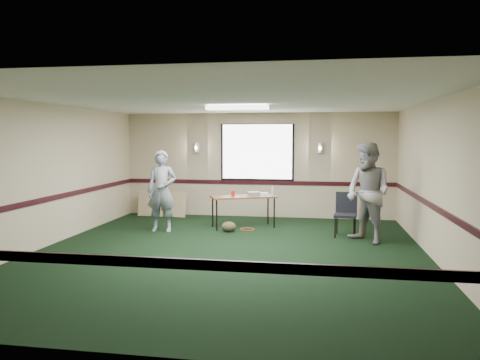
% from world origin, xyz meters
% --- Properties ---
extents(ground, '(8.00, 8.00, 0.00)m').
position_xyz_m(ground, '(0.00, 0.00, 0.00)').
color(ground, black).
rests_on(ground, ground).
extents(room_shell, '(8.00, 8.02, 8.00)m').
position_xyz_m(room_shell, '(0.00, 2.12, 1.58)').
color(room_shell, tan).
rests_on(room_shell, ground).
extents(folding_table, '(1.57, 1.12, 0.73)m').
position_xyz_m(folding_table, '(-0.12, 2.46, 0.68)').
color(folding_table, brown).
rests_on(folding_table, ground).
extents(projector, '(0.32, 0.29, 0.09)m').
position_xyz_m(projector, '(0.11, 2.55, 0.77)').
color(projector, gray).
rests_on(projector, folding_table).
extents(game_console, '(0.19, 0.15, 0.04)m').
position_xyz_m(game_console, '(0.31, 2.84, 0.75)').
color(game_console, white).
rests_on(game_console, folding_table).
extents(red_cup, '(0.08, 0.08, 0.12)m').
position_xyz_m(red_cup, '(-0.34, 2.38, 0.79)').
color(red_cup, red).
rests_on(red_cup, folding_table).
extents(water_bottle, '(0.06, 0.06, 0.21)m').
position_xyz_m(water_bottle, '(0.55, 2.56, 0.83)').
color(water_bottle, '#85C4D9').
rests_on(water_bottle, folding_table).
extents(duffel_bag, '(0.36, 0.29, 0.23)m').
position_xyz_m(duffel_bag, '(-0.35, 1.89, 0.11)').
color(duffel_bag, '#3F3C24').
rests_on(duffel_bag, ground).
extents(cable_coil, '(0.40, 0.40, 0.02)m').
position_xyz_m(cable_coil, '(0.01, 2.23, 0.01)').
color(cable_coil, red).
rests_on(cable_coil, ground).
extents(folded_table, '(1.32, 0.26, 0.67)m').
position_xyz_m(folded_table, '(-2.46, 3.60, 0.33)').
color(folded_table, tan).
rests_on(folded_table, ground).
extents(conference_chair, '(0.50, 0.52, 0.91)m').
position_xyz_m(conference_chair, '(2.15, 1.91, 0.53)').
color(conference_chair, black).
rests_on(conference_chair, ground).
extents(person_left, '(0.67, 0.45, 1.79)m').
position_xyz_m(person_left, '(-1.81, 1.72, 0.89)').
color(person_left, '#41558F').
rests_on(person_left, ground).
extents(person_right, '(1.19, 1.21, 1.97)m').
position_xyz_m(person_right, '(2.54, 1.31, 0.99)').
color(person_right, '#697EA4').
rests_on(person_right, ground).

